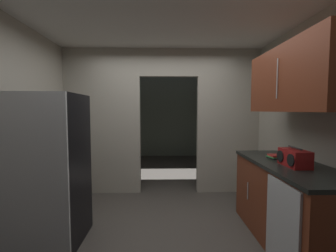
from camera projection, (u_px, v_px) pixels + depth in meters
name	position (u px, v px, depth m)	size (l,w,h in m)	color
ground	(163.00, 235.00, 2.79)	(20.00, 20.00, 0.00)	#47423D
kitchen_overhead_slab	(163.00, 25.00, 3.06)	(3.93, 7.03, 0.06)	silver
kitchen_partition	(161.00, 117.00, 4.21)	(3.53, 0.12, 2.62)	#ADA899
adjoining_room_shell	(163.00, 118.00, 6.51)	(3.53, 3.49, 2.62)	gray
refrigerator	(44.00, 169.00, 2.60)	(0.84, 0.76, 1.70)	black
lower_cabinet_run	(289.00, 204.00, 2.58)	(0.68, 1.68, 0.93)	maroon
dishwasher	(282.00, 229.00, 2.11)	(0.02, 0.56, 0.87)	#B7BABC
upper_cabinet_counterside	(294.00, 79.00, 2.49)	(0.36, 1.52, 0.72)	maroon
boombox	(295.00, 158.00, 2.42)	(0.20, 0.34, 0.21)	maroon
book_stack	(275.00, 157.00, 2.82)	(0.15, 0.18, 0.05)	black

